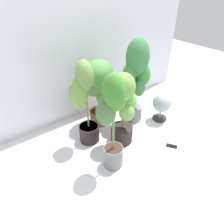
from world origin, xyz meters
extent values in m
plane|color=silver|center=(0.00, 0.00, 0.00)|extent=(8.00, 8.00, 0.00)
cube|color=silver|center=(0.00, 0.86, 1.00)|extent=(3.20, 0.01, 2.00)
cylinder|color=slate|center=(-0.33, -0.11, 0.11)|extent=(0.19, 0.19, 0.22)
cylinder|color=#412A23|center=(-0.33, -0.11, 0.21)|extent=(0.17, 0.17, 0.02)
cylinder|color=#5D824A|center=(-0.33, -0.11, 0.55)|extent=(0.02, 0.02, 0.66)
ellipsoid|color=#3C812B|center=(-0.33, -0.11, 0.80)|extent=(0.20, 0.22, 0.33)
ellipsoid|color=#477440|center=(-0.39, -0.09, 0.63)|extent=(0.19, 0.19, 0.24)
cylinder|color=#2F1F24|center=(-0.32, 0.33, 0.10)|extent=(0.22, 0.22, 0.20)
cylinder|color=#3B2917|center=(-0.32, 0.33, 0.19)|extent=(0.20, 0.20, 0.02)
cylinder|color=#577D40|center=(-0.32, 0.33, 0.53)|extent=(0.02, 0.02, 0.66)
ellipsoid|color=#6F954A|center=(-0.32, 0.33, 0.78)|extent=(0.22, 0.24, 0.31)
ellipsoid|color=#709B4A|center=(-0.40, 0.35, 0.61)|extent=(0.25, 0.25, 0.31)
cylinder|color=slate|center=(0.34, 0.33, 0.10)|extent=(0.20, 0.20, 0.19)
cylinder|color=#3F3525|center=(0.34, 0.33, 0.18)|extent=(0.18, 0.18, 0.02)
cylinder|color=#5D8048|center=(0.34, 0.33, 0.55)|extent=(0.02, 0.02, 0.72)
ellipsoid|color=#3B7943|center=(0.34, 0.33, 0.82)|extent=(0.27, 0.25, 0.42)
ellipsoid|color=#487A41|center=(0.26, 0.36, 0.64)|extent=(0.23, 0.23, 0.27)
ellipsoid|color=#358633|center=(0.42, 0.31, 0.61)|extent=(0.26, 0.26, 0.26)
ellipsoid|color=#3F7A47|center=(0.35, 0.28, 0.48)|extent=(0.19, 0.19, 0.22)
cylinder|color=#2D221F|center=(-0.04, 0.11, 0.09)|extent=(0.24, 0.24, 0.19)
cylinder|color=#473822|center=(-0.04, 0.11, 0.18)|extent=(0.22, 0.22, 0.02)
cylinder|color=#61734C|center=(-0.04, 0.11, 0.46)|extent=(0.02, 0.02, 0.55)
ellipsoid|color=#699E46|center=(-0.04, 0.11, 0.67)|extent=(0.33, 0.33, 0.29)
ellipsoid|color=#66A43D|center=(-0.10, 0.13, 0.53)|extent=(0.24, 0.23, 0.22)
ellipsoid|color=#6BB552|center=(0.03, 0.09, 0.51)|extent=(0.20, 0.21, 0.20)
ellipsoid|color=#74AC4C|center=(-0.03, 0.05, 0.41)|extent=(0.22, 0.22, 0.19)
cylinder|color=#955836|center=(-0.02, 0.55, 0.08)|extent=(0.27, 0.27, 0.17)
cylinder|color=#443618|center=(-0.02, 0.55, 0.16)|extent=(0.25, 0.25, 0.02)
cylinder|color=olive|center=(-0.02, 0.55, 0.44)|extent=(0.03, 0.03, 0.55)
ellipsoid|color=#4D9145|center=(-0.02, 0.55, 0.65)|extent=(0.43, 0.40, 0.32)
ellipsoid|color=#547D46|center=(-0.08, 0.57, 0.51)|extent=(0.32, 0.33, 0.23)
ellipsoid|color=#5F8243|center=(0.04, 0.53, 0.48)|extent=(0.33, 0.32, 0.20)
ellipsoid|color=#609047|center=(-0.01, 0.48, 0.39)|extent=(0.28, 0.28, 0.17)
cube|color=white|center=(0.33, -0.30, 0.00)|extent=(0.14, 0.16, 0.01)
cube|color=black|center=(0.33, -0.30, 0.01)|extent=(0.11, 0.13, 0.00)
cylinder|color=#252822|center=(0.61, 0.13, 0.01)|extent=(0.18, 0.18, 0.03)
cylinder|color=#9CA3A8|center=(0.61, 0.13, 0.08)|extent=(0.02, 0.02, 0.10)
sphere|color=#9CA3A8|center=(0.61, 0.13, 0.24)|extent=(0.27, 0.27, 0.23)
camera|label=1|loc=(-1.16, -1.20, 1.54)|focal=32.25mm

